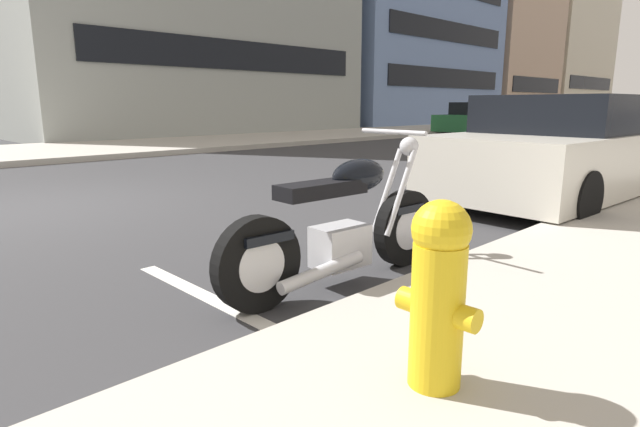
{
  "coord_description": "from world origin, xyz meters",
  "views": [
    {
      "loc": [
        -1.74,
        -7.06,
        1.3
      ],
      "look_at": [
        0.91,
        -4.34,
        0.48
      ],
      "focal_mm": 28.54,
      "sensor_mm": 36.0,
      "label": 1
    }
  ],
  "objects_px": {
    "parked_motorcycle": "(343,228)",
    "parked_car_mid_block": "(561,152)",
    "fire_hydrant": "(438,290)",
    "car_opposite_curb": "(477,119)"
  },
  "relations": [
    {
      "from": "fire_hydrant",
      "to": "parked_car_mid_block",
      "type": "bearing_deg",
      "value": 16.31
    },
    {
      "from": "parked_car_mid_block",
      "to": "parked_motorcycle",
      "type": "bearing_deg",
      "value": -174.4
    },
    {
      "from": "parked_motorcycle",
      "to": "fire_hydrant",
      "type": "xyz_separation_m",
      "value": [
        -0.89,
        -1.37,
        0.14
      ]
    },
    {
      "from": "parked_motorcycle",
      "to": "fire_hydrant",
      "type": "distance_m",
      "value": 1.64
    },
    {
      "from": "parked_motorcycle",
      "to": "parked_car_mid_block",
      "type": "distance_m",
      "value": 4.53
    },
    {
      "from": "parked_motorcycle",
      "to": "parked_car_mid_block",
      "type": "height_order",
      "value": "parked_car_mid_block"
    },
    {
      "from": "parked_motorcycle",
      "to": "car_opposite_curb",
      "type": "xyz_separation_m",
      "value": [
        18.18,
        8.96,
        0.22
      ]
    },
    {
      "from": "car_opposite_curb",
      "to": "fire_hydrant",
      "type": "distance_m",
      "value": 21.69
    },
    {
      "from": "parked_motorcycle",
      "to": "fire_hydrant",
      "type": "relative_size",
      "value": 2.61
    },
    {
      "from": "car_opposite_curb",
      "to": "fire_hydrant",
      "type": "relative_size",
      "value": 5.63
    }
  ]
}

